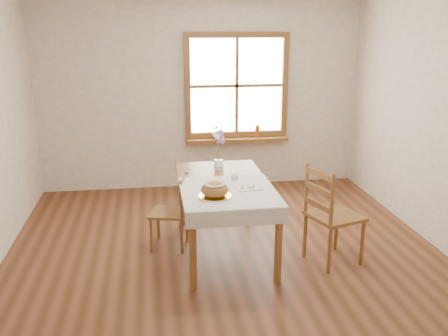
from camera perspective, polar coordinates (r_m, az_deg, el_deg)
The scene contains 18 objects.
ground at distance 5.07m, azimuth 0.51°, elevation -10.76°, with size 5.00×5.00×0.00m, color brown.
room_walls at distance 4.55m, azimuth 0.56°, elevation 8.71°, with size 4.60×5.10×2.65m.
window at distance 7.08m, azimuth 1.45°, elevation 9.38°, with size 1.46×0.08×1.46m.
window_sill at distance 7.15m, azimuth 1.50°, elevation 3.26°, with size 1.46×0.20×0.05m.
dining_table at distance 5.09m, azimuth 0.00°, elevation -2.54°, with size 0.90×1.60×0.75m.
table_linen at distance 4.77m, azimuth 0.54°, elevation -2.69°, with size 0.91×0.99×0.01m, color silver.
chair_left at distance 5.29m, azimuth -6.33°, elevation -4.97°, with size 0.37×0.39×0.80m, color brown, non-canonical shape.
chair_right at distance 5.04m, azimuth 12.55°, elevation -5.18°, with size 0.46×0.49×1.00m, color brown, non-canonical shape.
bread_plate at distance 4.61m, azimuth -1.07°, elevation -3.25°, with size 0.30×0.30×0.02m, color white.
bread_loaf at distance 4.58m, azimuth -1.07°, elevation -2.32°, with size 0.26×0.26×0.14m, color olive.
egg_napkin at distance 4.85m, azimuth 2.72°, elevation -2.27°, with size 0.23×0.19×0.01m, color silver.
eggs at distance 4.84m, azimuth 2.73°, elevation -1.99°, with size 0.18×0.16×0.04m, color white, non-canonical shape.
salt_shaker at distance 5.03m, azimuth 1.12°, elevation -1.04°, with size 0.05×0.05×0.10m, color white.
pepper_shaker at distance 5.05m, azimuth 1.33°, elevation -0.99°, with size 0.05×0.05×0.10m, color white.
flower_vase at distance 5.44m, azimuth -0.62°, elevation 0.30°, with size 0.10×0.10×0.11m, color white.
lavender_bouquet at distance 5.39m, azimuth -0.63°, elevation 2.57°, with size 0.18×0.18×0.33m, color #7961AD, non-canonical shape.
potted_plant at distance 7.09m, azimuth -0.70°, elevation 4.06°, with size 0.20×0.22×0.17m, color #3F7D32.
amber_bottle at distance 7.18m, azimuth 3.84°, elevation 4.24°, with size 0.07×0.07×0.18m, color #A6581E.
Camera 1 is at (-0.70, -4.46, 2.32)m, focal length 40.00 mm.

